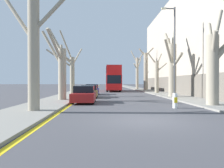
% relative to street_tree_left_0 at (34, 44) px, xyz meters
% --- Properties ---
extents(ground_plane, '(300.00, 300.00, 0.00)m').
position_rel_street_tree_left_0_xyz_m(ground_plane, '(5.81, -2.81, -3.85)').
color(ground_plane, '#424247').
extents(sidewalk_left, '(3.26, 120.00, 0.12)m').
position_rel_street_tree_left_0_xyz_m(sidewalk_left, '(-0.40, 47.19, -3.79)').
color(sidewalk_left, gray).
rests_on(sidewalk_left, ground).
extents(sidewalk_right, '(3.26, 120.00, 0.12)m').
position_rel_street_tree_left_0_xyz_m(sidewalk_right, '(12.01, 47.19, -3.79)').
color(sidewalk_right, gray).
rests_on(sidewalk_right, ground).
extents(building_facade_right, '(10.08, 32.86, 13.91)m').
position_rel_street_tree_left_0_xyz_m(building_facade_right, '(18.63, 20.52, 3.09)').
color(building_facade_right, '#9E9384').
rests_on(building_facade_right, ground).
extents(kerb_line_stripe, '(0.24, 120.00, 0.01)m').
position_rel_street_tree_left_0_xyz_m(kerb_line_stripe, '(1.41, 47.19, -3.85)').
color(kerb_line_stripe, yellow).
rests_on(kerb_line_stripe, ground).
extents(street_tree_left_0, '(4.61, 1.39, 8.29)m').
position_rel_street_tree_left_0_xyz_m(street_tree_left_0, '(0.00, 0.00, 0.00)').
color(street_tree_left_0, gray).
rests_on(street_tree_left_0, ground).
extents(street_tree_left_1, '(2.34, 3.51, 6.56)m').
position_rel_street_tree_left_0_xyz_m(street_tree_left_1, '(0.00, 7.38, -0.93)').
color(street_tree_left_1, gray).
rests_on(street_tree_left_1, ground).
extents(street_tree_left_2, '(3.98, 3.85, 7.61)m').
position_rel_street_tree_left_0_xyz_m(street_tree_left_2, '(-0.05, 13.59, -0.78)').
color(street_tree_left_2, gray).
rests_on(street_tree_left_2, ground).
extents(street_tree_right_0, '(2.71, 3.22, 7.18)m').
position_rel_street_tree_left_0_xyz_m(street_tree_right_0, '(11.61, 2.54, -0.77)').
color(street_tree_right_0, gray).
rests_on(street_tree_right_0, ground).
extents(street_tree_right_1, '(2.35, 4.40, 7.74)m').
position_rel_street_tree_left_0_xyz_m(street_tree_right_1, '(11.36, 11.26, -0.35)').
color(street_tree_right_1, gray).
rests_on(street_tree_right_1, ground).
extents(street_tree_right_2, '(2.66, 1.98, 5.97)m').
position_rel_street_tree_left_0_xyz_m(street_tree_right_2, '(11.53, 18.95, -1.16)').
color(street_tree_right_2, gray).
rests_on(street_tree_right_2, ground).
extents(street_tree_right_3, '(2.78, 2.09, 8.12)m').
position_rel_street_tree_left_0_xyz_m(street_tree_right_3, '(11.62, 27.89, -0.02)').
color(street_tree_right_3, gray).
rests_on(street_tree_right_3, ground).
extents(street_tree_right_4, '(2.95, 2.67, 8.90)m').
position_rel_street_tree_left_0_xyz_m(street_tree_right_4, '(11.41, 37.21, 0.22)').
color(street_tree_right_4, gray).
rests_on(street_tree_right_4, ground).
extents(double_decker_bus, '(2.59, 10.46, 4.49)m').
position_rel_street_tree_left_0_xyz_m(double_decker_bus, '(5.51, 27.96, -1.32)').
color(double_decker_bus, red).
rests_on(double_decker_bus, ground).
extents(parked_car_0, '(1.78, 4.07, 1.39)m').
position_rel_street_tree_left_0_xyz_m(parked_car_0, '(2.28, 5.58, -3.19)').
color(parked_car_0, maroon).
rests_on(parked_car_0, ground).
extents(parked_car_1, '(1.79, 3.96, 1.36)m').
position_rel_street_tree_left_0_xyz_m(parked_car_1, '(2.28, 11.45, -3.21)').
color(parked_car_1, olive).
rests_on(parked_car_1, ground).
extents(parked_car_2, '(1.76, 4.12, 1.40)m').
position_rel_street_tree_left_0_xyz_m(parked_car_2, '(2.28, 17.11, -3.19)').
color(parked_car_2, navy).
rests_on(parked_car_2, ground).
extents(lamp_post, '(1.40, 0.20, 9.09)m').
position_rel_street_tree_left_0_xyz_m(lamp_post, '(10.78, 8.92, 1.16)').
color(lamp_post, '#4C4F54').
rests_on(lamp_post, ground).
extents(traffic_bollard, '(0.31, 0.32, 0.98)m').
position_rel_street_tree_left_0_xyz_m(traffic_bollard, '(8.55, 1.66, -3.36)').
color(traffic_bollard, white).
rests_on(traffic_bollard, ground).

